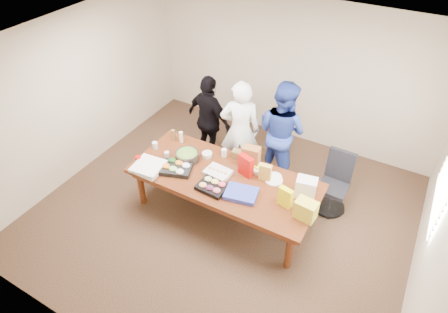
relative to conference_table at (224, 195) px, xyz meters
The scene contains 38 objects.
floor 0.39m from the conference_table, ahead, with size 5.50×5.00×0.02m, color #47301E.
ceiling 2.33m from the conference_table, ahead, with size 5.50×5.00×0.02m, color white.
wall_back 2.68m from the conference_table, 90.00° to the left, with size 5.50×0.04×2.70m, color beige.
wall_front 2.68m from the conference_table, 90.00° to the right, with size 5.50×0.04×2.70m, color beige.
wall_left 2.92m from the conference_table, behind, with size 0.04×5.00×2.70m, color beige.
wall_right 2.92m from the conference_table, ahead, with size 0.04×5.00×2.70m, color beige.
window_blinds 2.97m from the conference_table, 12.62° to the left, with size 0.04×1.36×1.00m, color beige.
conference_table is the anchor object (origin of this frame).
office_chair 1.68m from the conference_table, 32.48° to the left, with size 0.50×0.50×0.98m, color black.
person_center 1.13m from the conference_table, 104.37° to the left, with size 0.65×0.43×1.79m, color white.
person_right 1.43m from the conference_table, 74.37° to the left, with size 0.88×0.68×1.81m, color #273C99.
person_left 1.48m from the conference_table, 129.81° to the left, with size 0.97×0.40×1.66m, color black.
veggie_tray 0.84m from the conference_table, 162.83° to the right, with size 0.46×0.36×0.07m, color black.
fruit_tray 0.50m from the conference_table, 94.23° to the right, with size 0.41×0.32×0.06m, color black.
sheet_cake 0.42m from the conference_table, behind, with size 0.37×0.28×0.06m, color silver.
salad_bowl 0.83m from the conference_table, behind, with size 0.37×0.37×0.12m, color black.
chip_bag_blue 0.61m from the conference_table, 29.16° to the right, with size 0.44×0.33×0.07m, color #2F3AA6.
chip_bag_red 0.63m from the conference_table, 39.02° to the left, with size 0.23×0.09×0.33m, color #B20B07.
chip_bag_yellow 1.12m from the conference_table, ahead, with size 0.20×0.08×0.30m, color yellow.
chip_bag_orange 0.78m from the conference_table, 23.46° to the left, with size 0.17×0.08×0.27m, color gold.
mayo_jar 0.66m from the conference_table, 119.46° to the left, with size 0.08×0.08×0.13m, color white.
mustard_bottle 0.58m from the conference_table, 73.61° to the left, with size 0.06×0.06×0.17m, color #FBF633.
dressing_bottle 1.33m from the conference_table, 161.36° to the left, with size 0.06×0.06×0.19m, color brown.
ranch_bottle 1.20m from the conference_table, 158.62° to the left, with size 0.06×0.06×0.19m, color #EEEEC1.
banana_bunch 0.66m from the conference_table, 53.49° to the left, with size 0.25×0.14×0.08m, color #F2FB18.
bread_loaf 0.68m from the conference_table, 88.21° to the left, with size 0.29×0.13×0.12m, color brown.
kraft_bag 0.72m from the conference_table, 61.84° to the left, with size 0.26×0.15×0.35m, color brown.
red_cup 1.42m from the conference_table, 164.68° to the right, with size 0.09×0.09×0.12m, color #B70900.
clear_cup_a 1.08m from the conference_table, behind, with size 0.08×0.08×0.11m, color silver.
clear_cup_b 1.37m from the conference_table, behind, with size 0.08×0.08×0.12m, color silver.
pizza_box_lower 1.20m from the conference_table, 159.67° to the right, with size 0.42×0.42×0.05m, color white.
pizza_box_upper 1.22m from the conference_table, 158.48° to the right, with size 0.42×0.42×0.05m, color white.
plate_a 0.82m from the conference_table, 23.36° to the left, with size 0.26×0.26×0.02m, color white.
plate_b 0.83m from the conference_table, 29.08° to the left, with size 0.21×0.21×0.01m, color white.
dip_bowl_a 0.64m from the conference_table, 41.15° to the left, with size 0.14×0.14×0.05m, color beige.
dip_bowl_b 0.69m from the conference_table, 148.16° to the left, with size 0.16×0.16×0.06m, color beige.
grocery_bag_white 1.29m from the conference_table, 10.27° to the left, with size 0.28×0.20×0.30m, color white.
grocery_bag_yellow 1.41m from the conference_table, ahead, with size 0.27×0.19×0.27m, color yellow.
Camera 1 is at (2.04, -3.62, 4.48)m, focal length 30.53 mm.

